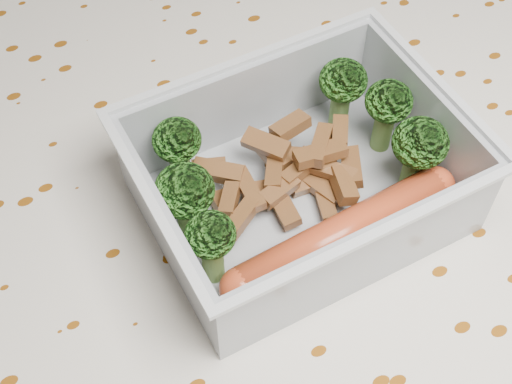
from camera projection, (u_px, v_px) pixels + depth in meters
name	position (u px, v px, depth m)	size (l,w,h in m)	color
dining_table	(254.00, 288.00, 0.50)	(1.40, 0.90, 0.75)	brown
tablecloth	(254.00, 251.00, 0.46)	(1.46, 0.96, 0.19)	silver
lunch_container	(301.00, 184.00, 0.42)	(0.19, 0.15, 0.07)	silver
broccoli_florets	(294.00, 150.00, 0.41)	(0.17, 0.10, 0.05)	#608C3F
meat_pile	(291.00, 172.00, 0.43)	(0.10, 0.07, 0.03)	brown
sausage	(343.00, 235.00, 0.40)	(0.16, 0.03, 0.02)	#C54621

